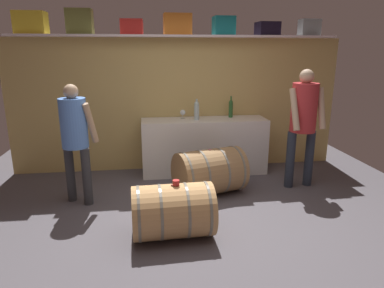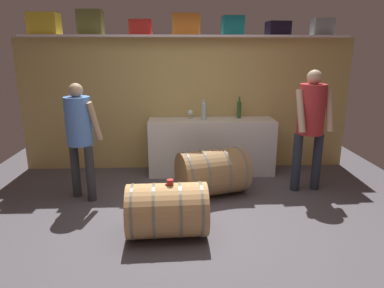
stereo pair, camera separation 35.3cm
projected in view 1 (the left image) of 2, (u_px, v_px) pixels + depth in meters
name	position (u px, v px, depth m)	size (l,w,h in m)	color
ground_plane	(191.00, 207.00, 4.38)	(6.52, 7.47, 0.02)	#524D53
back_wall_panel	(178.00, 105.00, 5.63)	(5.32, 0.10, 2.11)	tan
high_shelf_board	(178.00, 36.00, 5.20)	(4.89, 0.40, 0.03)	silver
toolcase_yellow	(31.00, 23.00, 4.89)	(0.42, 0.29, 0.31)	yellow
toolcase_olive	(80.00, 22.00, 4.97)	(0.36, 0.24, 0.35)	olive
toolcase_red	(132.00, 27.00, 5.08)	(0.32, 0.24, 0.22)	red
toolcase_orange	(177.00, 24.00, 5.16)	(0.41, 0.25, 0.31)	orange
toolcase_teal	(224.00, 26.00, 5.25)	(0.32, 0.28, 0.28)	#14747A
toolcase_black	(267.00, 29.00, 5.35)	(0.33, 0.30, 0.20)	black
toolcase_grey	(309.00, 28.00, 5.43)	(0.31, 0.20, 0.25)	gray
work_cabinet	(204.00, 146.00, 5.53)	(1.97, 0.54, 0.87)	white
wine_bottle_green	(231.00, 108.00, 5.53)	(0.07, 0.07, 0.34)	#2A5B2A
wine_bottle_clear	(197.00, 110.00, 5.34)	(0.08, 0.08, 0.32)	#ADC3C3
wine_glass	(183.00, 113.00, 5.44)	(0.09, 0.09, 0.14)	white
wine_barrel_near	(173.00, 211.00, 3.61)	(0.87, 0.61, 0.59)	tan
wine_barrel_far	(210.00, 172.00, 4.71)	(1.04, 0.85, 0.64)	#977249
tasting_cup	(176.00, 183.00, 3.53)	(0.07, 0.07, 0.05)	red
winemaker_pouring	(304.00, 117.00, 4.79)	(0.51, 0.44, 1.68)	#272D3A
visitor_tasting	(75.00, 132.00, 4.27)	(0.48, 0.43, 1.53)	#313236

